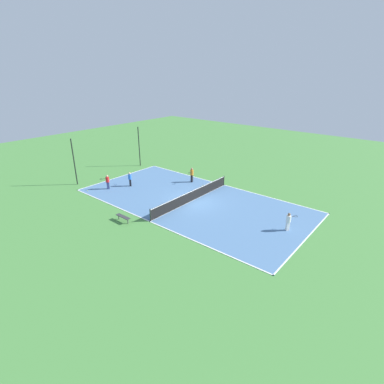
{
  "coord_description": "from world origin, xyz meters",
  "views": [
    {
      "loc": [
        -19.78,
        -16.35,
        11.36
      ],
      "look_at": [
        0.0,
        0.0,
        0.9
      ],
      "focal_mm": 28.0,
      "sensor_mm": 36.0,
      "label": 1
    }
  ],
  "objects": [
    {
      "name": "fence_post_back_right",
      "position": [
        4.44,
        12.29,
        2.47
      ],
      "size": [
        0.12,
        0.12,
        4.94
      ],
      "color": "black",
      "rests_on": "ground_plane"
    },
    {
      "name": "tennis_ball_right_alley",
      "position": [
        -4.89,
        9.71,
        0.06
      ],
      "size": [
        0.07,
        0.07,
        0.07
      ],
      "primitive_type": "sphere",
      "color": "#CCE033",
      "rests_on": "court_surface"
    },
    {
      "name": "tennis_ball_far_baseline",
      "position": [
        3.8,
        1.66,
        0.06
      ],
      "size": [
        0.07,
        0.07,
        0.07
      ],
      "primitive_type": "sphere",
      "color": "#CCE033",
      "rests_on": "court_surface"
    },
    {
      "name": "tennis_ball_near_net",
      "position": [
        3.87,
        0.48,
        0.06
      ],
      "size": [
        0.07,
        0.07,
        0.07
      ],
      "primitive_type": "sphere",
      "color": "#CCE033",
      "rests_on": "court_surface"
    },
    {
      "name": "fence_post_back_left",
      "position": [
        -4.44,
        12.29,
        2.47
      ],
      "size": [
        0.12,
        0.12,
        4.94
      ],
      "color": "black",
      "rests_on": "ground_plane"
    },
    {
      "name": "player_near_white",
      "position": [
        0.34,
        -9.17,
        0.84
      ],
      "size": [
        0.96,
        0.78,
        1.45
      ],
      "rotation": [
        0.0,
        0.0,
        5.71
      ],
      "color": "white",
      "rests_on": "court_surface"
    },
    {
      "name": "bench",
      "position": [
        -6.7,
        1.68,
        0.38
      ],
      "size": [
        0.36,
        1.46,
        0.45
      ],
      "rotation": [
        0.0,
        0.0,
        1.57
      ],
      "color": "#333338",
      "rests_on": "ground_plane"
    },
    {
      "name": "tennis_net",
      "position": [
        0.0,
        0.0,
        0.56
      ],
      "size": [
        10.66,
        0.1,
        1.06
      ],
      "color": "black",
      "rests_on": "court_surface"
    },
    {
      "name": "player_center_orange",
      "position": [
        3.91,
        3.26,
        0.94
      ],
      "size": [
        0.99,
        0.6,
        1.61
      ],
      "rotation": [
        0.0,
        0.0,
        3.44
      ],
      "color": "black",
      "rests_on": "court_surface"
    },
    {
      "name": "player_coach_red",
      "position": [
        -3.17,
        8.59,
        0.87
      ],
      "size": [
        0.97,
        0.76,
        1.49
      ],
      "rotation": [
        0.0,
        0.0,
        2.61
      ],
      "color": "navy",
      "rests_on": "court_surface"
    },
    {
      "name": "ground_plane",
      "position": [
        0.0,
        0.0,
        0.0
      ],
      "size": [
        80.0,
        80.0,
        0.0
      ],
      "primitive_type": "plane",
      "color": "#47843D"
    },
    {
      "name": "court_surface",
      "position": [
        0.0,
        0.0,
        0.01
      ],
      "size": [
        10.86,
        21.61,
        0.02
      ],
      "color": "#4C729E",
      "rests_on": "ground_plane"
    },
    {
      "name": "player_near_blue",
      "position": [
        -1.16,
        7.48,
        0.88
      ],
      "size": [
        0.86,
        0.92,
        1.51
      ],
      "rotation": [
        0.0,
        0.0,
        0.86
      ],
      "color": "black",
      "rests_on": "court_surface"
    }
  ]
}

